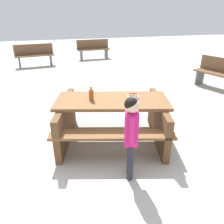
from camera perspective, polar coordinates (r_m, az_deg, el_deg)
ground_plane at (r=3.80m, az=0.00°, el=-7.18°), size 30.00×30.00×0.00m
picnic_table at (r=3.58m, az=0.00°, el=-1.16°), size 2.10×1.82×0.75m
soda_bottle at (r=3.40m, az=-5.53°, el=4.74°), size 0.08×0.08×0.23m
hotdog_tray at (r=3.53m, az=5.59°, el=4.25°), size 0.21×0.17×0.08m
child_in_coat at (r=2.64m, az=5.11°, el=-4.53°), size 0.20×0.27×1.14m
park_bench_near at (r=6.86m, az=27.06°, el=9.11°), size 0.89×1.55×0.85m
park_bench_mid at (r=10.43m, az=-4.96°, el=16.37°), size 1.52×0.49×0.85m
park_bench_far at (r=9.44m, az=-19.86°, el=14.10°), size 1.53×0.56×0.85m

